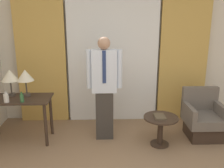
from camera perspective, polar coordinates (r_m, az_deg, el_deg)
wall_back at (r=4.92m, az=0.18°, el=7.25°), size 10.00×0.06×2.70m
curtain_sheer_center at (r=4.80m, az=0.23°, el=6.31°), size 1.72×0.06×2.58m
curtain_drape_left at (r=4.94m, az=-15.88°, el=5.98°), size 0.93×0.06×2.58m
curtain_drape_right at (r=5.04m, az=16.03°, el=6.15°), size 0.93×0.06×2.58m
desk at (r=4.39m, az=-20.68°, el=-4.55°), size 1.08×0.55×0.76m
table_lamp_left at (r=4.41m, az=-22.32°, el=1.67°), size 0.27×0.27×0.45m
table_lamp_right at (r=4.33m, az=-19.22°, el=1.73°), size 0.27×0.27×0.45m
bottle_near_edge at (r=4.12m, az=-19.91°, el=-3.00°), size 0.06×0.06×0.16m
bottle_by_lamp at (r=4.19m, az=-23.04°, el=-2.94°), size 0.08×0.08×0.17m
person at (r=4.09m, az=-1.77°, el=-0.21°), size 0.59×0.20×1.74m
armchair at (r=4.64m, az=20.08°, el=-7.65°), size 0.63×0.63×0.84m
side_table at (r=4.15m, az=11.02°, el=-9.37°), size 0.55×0.55×0.49m
book at (r=4.06m, az=10.83°, el=-7.32°), size 0.17×0.24×0.03m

